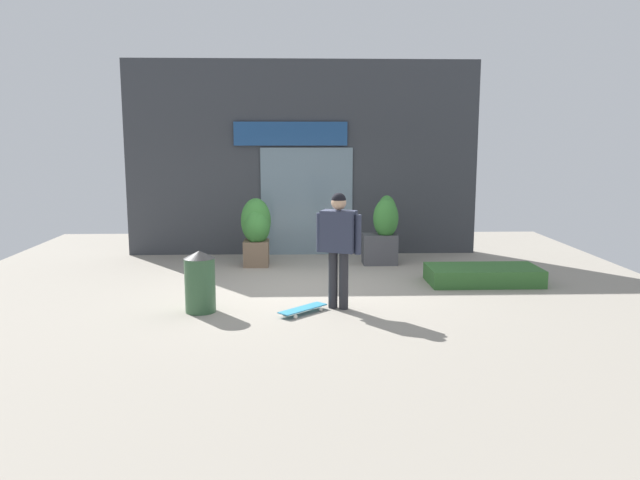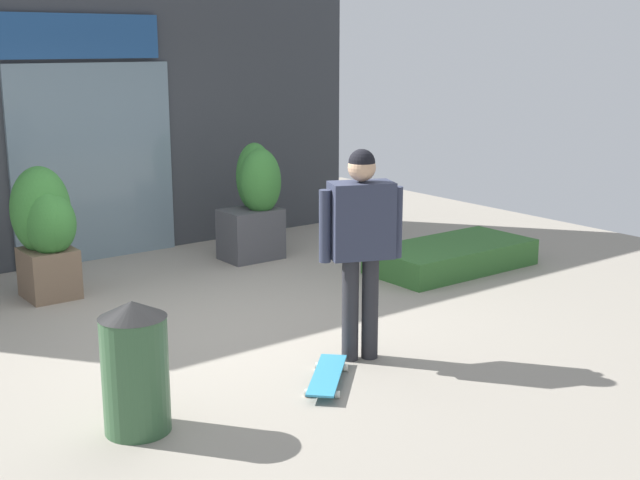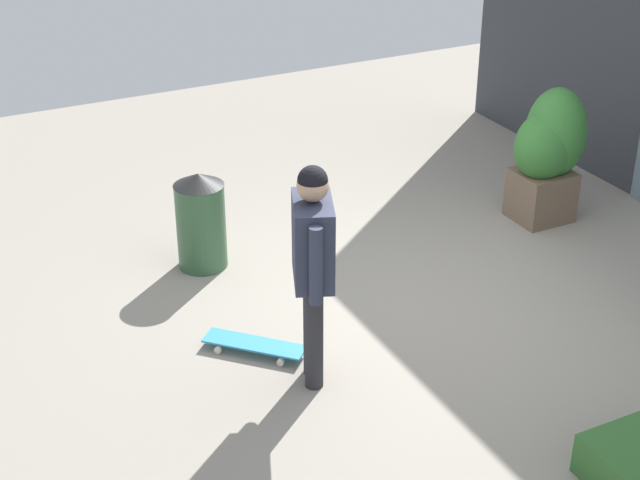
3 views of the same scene
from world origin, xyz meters
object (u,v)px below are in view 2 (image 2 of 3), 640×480
Objects in this scene: skateboarder at (361,233)px; skateboard at (327,375)px; trash_bin at (135,366)px; planter_box_right at (45,227)px; planter_box_left at (255,199)px.

skateboard is at bearing -42.23° from skateboarder.
trash_bin reaches higher than skateboard.
planter_box_right is at bearing -133.78° from skateboarder.
skateboarder is 3.38m from planter_box_right.
planter_box_right is (-2.43, -0.07, 0.01)m from planter_box_left.
skateboarder reaches higher than trash_bin.
skateboard is 0.80× the size of trash_bin.
planter_box_right is at bearing -120.23° from skateboard.
planter_box_right reaches higher than trash_bin.
trash_bin is (-1.42, 0.13, 0.37)m from skateboard.
planter_box_left is at bearing -176.35° from skateboarder.
trash_bin is (-0.57, -3.19, -0.27)m from planter_box_right.
skateboarder is 1.26× the size of planter_box_left.
skateboarder reaches higher than planter_box_right.
skateboarder is 2.38× the size of skateboard.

